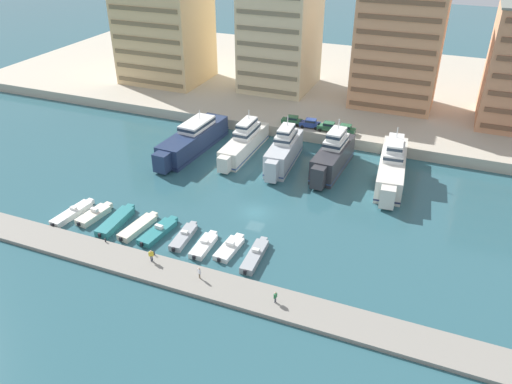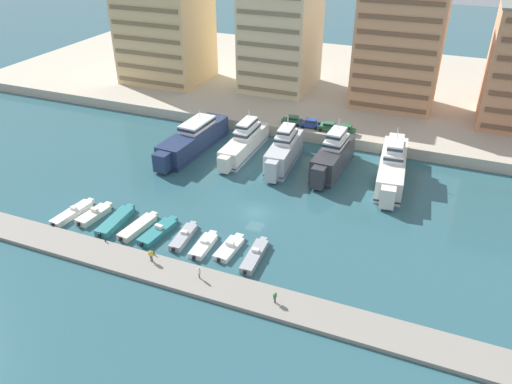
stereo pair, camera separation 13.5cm
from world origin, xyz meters
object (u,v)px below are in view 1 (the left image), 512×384
(motorboat_grey_far_right, at_px, (255,256))
(car_blue_left, at_px, (310,123))
(motorboat_white_far_left, at_px, (73,213))
(motorboat_cream_left, at_px, (94,215))
(motorboat_white_right, at_px, (230,248))
(pedestrian_near_edge, at_px, (199,272))
(motorboat_white_mid_right, at_px, (204,245))
(car_green_far_left, at_px, (292,120))
(car_green_mid_left, at_px, (328,126))
(yacht_charcoal_center_left, at_px, (333,156))
(motorboat_teal_mid_left, at_px, (116,221))
(yacht_navy_far_left, at_px, (193,139))
(pedestrian_mid_deck, at_px, (151,255))
(motorboat_teal_center, at_px, (158,231))
(yacht_silver_mid_left, at_px, (284,151))
(yacht_ivory_center, at_px, (392,166))
(motorboat_cream_center_left, at_px, (138,227))
(yacht_ivory_left, at_px, (244,142))
(pedestrian_far_side, at_px, (275,296))
(motorboat_grey_center_right, at_px, (184,237))

(motorboat_grey_far_right, height_order, car_blue_left, car_blue_left)
(motorboat_white_far_left, bearing_deg, motorboat_cream_left, 13.58)
(motorboat_white_right, xyz_separation_m, pedestrian_near_edge, (-0.75, -7.33, 1.15))
(motorboat_white_mid_right, bearing_deg, motorboat_white_right, 13.52)
(car_green_far_left, height_order, car_green_mid_left, same)
(pedestrian_near_edge, bearing_deg, motorboat_white_mid_right, 113.01)
(motorboat_cream_left, distance_m, car_green_far_left, 44.58)
(yacht_charcoal_center_left, xyz_separation_m, motorboat_teal_mid_left, (-25.25, -28.84, -2.18))
(yacht_navy_far_left, relative_size, pedestrian_mid_deck, 12.46)
(motorboat_teal_center, bearing_deg, yacht_silver_mid_left, 71.29)
(motorboat_teal_mid_left, distance_m, car_green_mid_left, 45.99)
(yacht_navy_far_left, xyz_separation_m, motorboat_grey_far_right, (23.63, -26.65, -1.79))
(motorboat_white_mid_right, relative_size, car_blue_left, 1.56)
(yacht_charcoal_center_left, relative_size, car_blue_left, 4.01)
(yacht_silver_mid_left, bearing_deg, yacht_ivory_center, 5.31)
(yacht_ivory_center, bearing_deg, motorboat_cream_center_left, -137.02)
(car_blue_left, bearing_deg, motorboat_teal_mid_left, -113.08)
(motorboat_teal_mid_left, height_order, car_green_far_left, car_green_far_left)
(motorboat_white_far_left, bearing_deg, motorboat_white_right, 2.33)
(yacht_ivory_left, distance_m, motorboat_white_right, 30.72)
(yacht_charcoal_center_left, xyz_separation_m, motorboat_white_mid_right, (-10.46, -29.18, -2.28))
(motorboat_white_far_left, bearing_deg, motorboat_grey_far_right, 1.27)
(motorboat_white_mid_right, distance_m, pedestrian_mid_deck, 7.55)
(motorboat_cream_left, bearing_deg, car_blue_left, 62.07)
(motorboat_white_mid_right, relative_size, pedestrian_far_side, 4.18)
(motorboat_cream_left, height_order, car_green_far_left, car_green_far_left)
(motorboat_grey_center_right, distance_m, car_green_far_left, 40.82)
(yacht_silver_mid_left, xyz_separation_m, motorboat_teal_mid_left, (-16.51, -27.75, -2.09))
(car_blue_left, bearing_deg, yacht_ivory_center, -32.53)
(motorboat_teal_mid_left, xyz_separation_m, motorboat_grey_center_right, (11.21, 0.44, -0.09))
(motorboat_white_right, bearing_deg, car_green_mid_left, 85.81)
(motorboat_cream_center_left, bearing_deg, pedestrian_near_edge, -26.68)
(motorboat_cream_left, xyz_separation_m, motorboat_teal_center, (11.29, -0.11, -0.06))
(yacht_navy_far_left, relative_size, car_blue_left, 5.23)
(motorboat_teal_center, xyz_separation_m, pedestrian_far_side, (20.69, -7.52, 1.05))
(motorboat_grey_far_right, height_order, pedestrian_mid_deck, pedestrian_mid_deck)
(motorboat_white_far_left, xyz_separation_m, motorboat_white_mid_right, (22.32, 0.21, -0.04))
(motorboat_cream_left, relative_size, motorboat_teal_mid_left, 0.78)
(motorboat_white_right, bearing_deg, motorboat_white_mid_right, -166.48)
(motorboat_white_mid_right, xyz_separation_m, car_green_mid_left, (6.45, 41.05, 2.70))
(motorboat_cream_left, bearing_deg, pedestrian_mid_deck, -24.30)
(motorboat_cream_left, distance_m, motorboat_teal_center, 11.29)
(motorboat_white_right, xyz_separation_m, pedestrian_mid_deck, (-8.16, -6.67, 1.21))
(pedestrian_mid_deck, bearing_deg, motorboat_teal_center, 115.17)
(motorboat_cream_left, height_order, pedestrian_mid_deck, pedestrian_mid_deck)
(yacht_charcoal_center_left, distance_m, motorboat_teal_mid_left, 38.40)
(motorboat_teal_mid_left, height_order, pedestrian_mid_deck, pedestrian_mid_deck)
(motorboat_cream_center_left, bearing_deg, yacht_ivory_left, 81.81)
(yacht_ivory_left, bearing_deg, car_blue_left, 50.95)
(yacht_silver_mid_left, bearing_deg, pedestrian_near_edge, -88.28)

